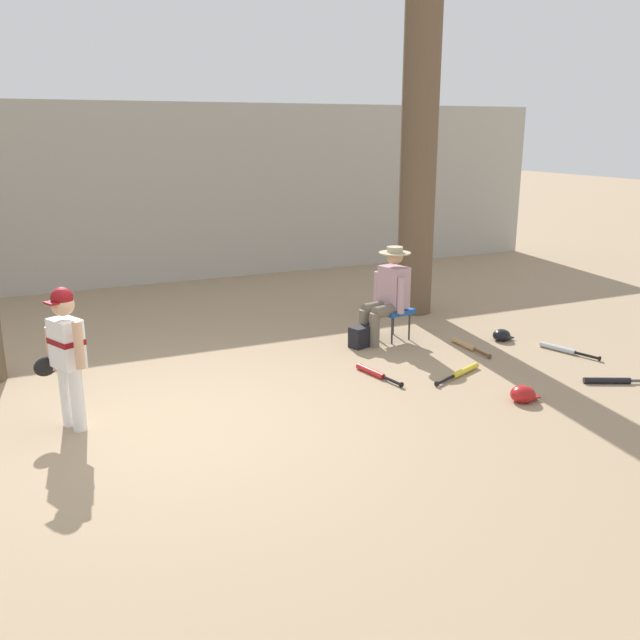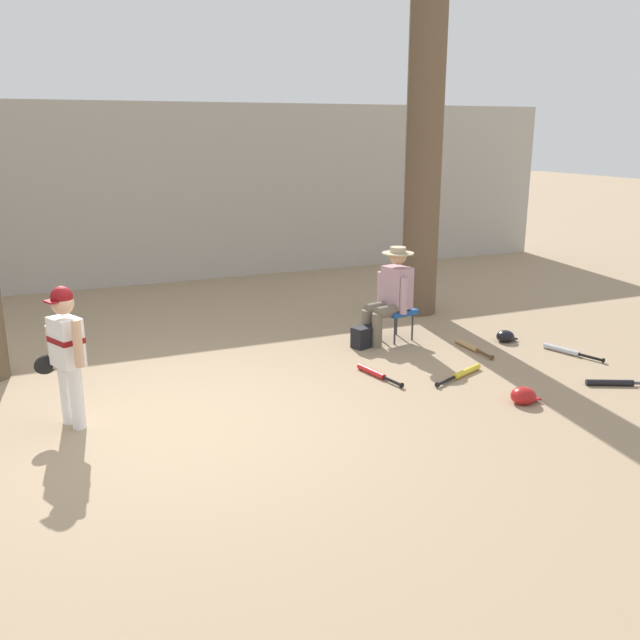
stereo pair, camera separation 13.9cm
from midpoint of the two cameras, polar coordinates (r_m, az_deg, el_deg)
name	(u,v)px [view 1 (the left image)]	position (r m, az deg, el deg)	size (l,w,h in m)	color
ground_plane	(181,425)	(6.50, -12.05, -8.54)	(60.00, 60.00, 0.00)	#9E8466
concrete_back_wall	(84,197)	(12.22, -19.28, 9.60)	(18.00, 0.36, 3.06)	#ADA89E
tree_behind_spectator	(418,173)	(9.97, 7.71, 11.98)	(0.72, 0.72, 4.73)	brown
young_ballplayer	(65,349)	(6.48, -20.91, -2.29)	(0.47, 0.55, 1.31)	white
folding_stool	(393,312)	(8.83, 5.62, 0.69)	(0.48, 0.48, 0.41)	#194C9E
seated_spectator	(388,292)	(8.69, 5.19, 2.35)	(0.68, 0.54, 1.20)	#6B6051
handbag_beside_stool	(363,336)	(8.56, 3.09, -1.36)	(0.34, 0.18, 0.26)	black
bat_black_composite	(613,381)	(7.95, 22.65, -4.66)	(0.77, 0.42, 0.07)	black
bat_yellow_trainer	(462,372)	(7.74, 11.17, -4.25)	(0.78, 0.37, 0.07)	yellow
bat_wood_tan	(467,346)	(8.68, 11.61, -2.10)	(0.08, 0.74, 0.07)	tan
bat_aluminum_silver	(562,349)	(8.84, 19.00, -2.31)	(0.29, 0.75, 0.07)	#B7BCC6
bat_red_barrel	(374,373)	(7.59, 3.96, -4.38)	(0.20, 0.73, 0.07)	red
batting_helmet_red	(523,394)	(7.13, 15.93, -5.94)	(0.31, 0.24, 0.18)	#A81919
batting_helmet_black	(502,335)	(9.08, 14.39, -1.24)	(0.27, 0.21, 0.16)	black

